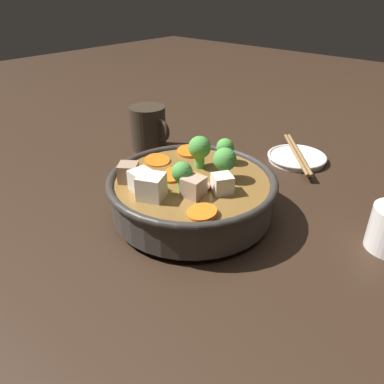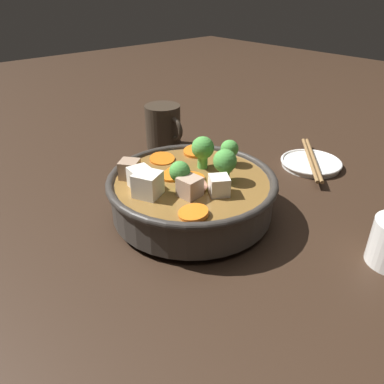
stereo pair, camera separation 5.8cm
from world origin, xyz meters
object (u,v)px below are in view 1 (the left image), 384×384
Objects in this scene: side_saucer at (297,158)px; dark_mug at (149,128)px; stirfry_bowl at (192,190)px; chopsticks_pair at (297,153)px.

side_saucer is 1.18× the size of dark_mug.
stirfry_bowl is at bearing -29.23° from dark_mug.
stirfry_bowl is at bearing -94.99° from chopsticks_pair.
chopsticks_pair is (0.03, 0.30, -0.03)m from stirfry_bowl.
dark_mug is 0.32m from chopsticks_pair.
dark_mug is at bearing 150.77° from stirfry_bowl.
stirfry_bowl reaches higher than dark_mug.
dark_mug is 0.64× the size of chopsticks_pair.
side_saucer is at bearing 29.68° from dark_mug.
stirfry_bowl reaches higher than chopsticks_pair.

